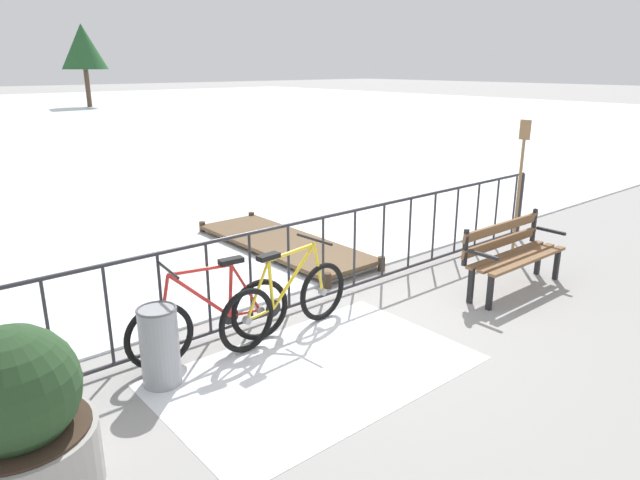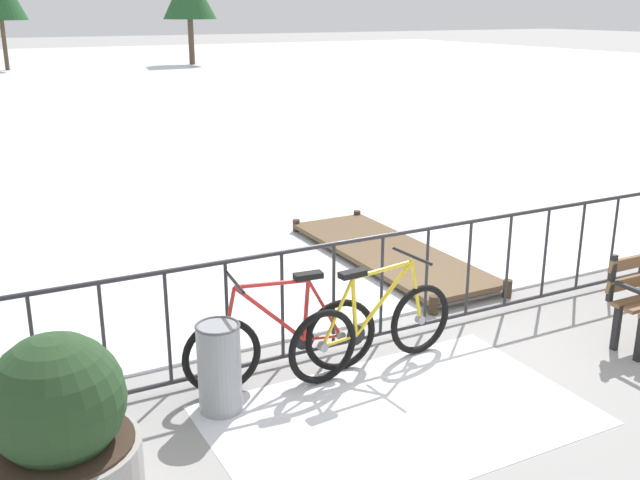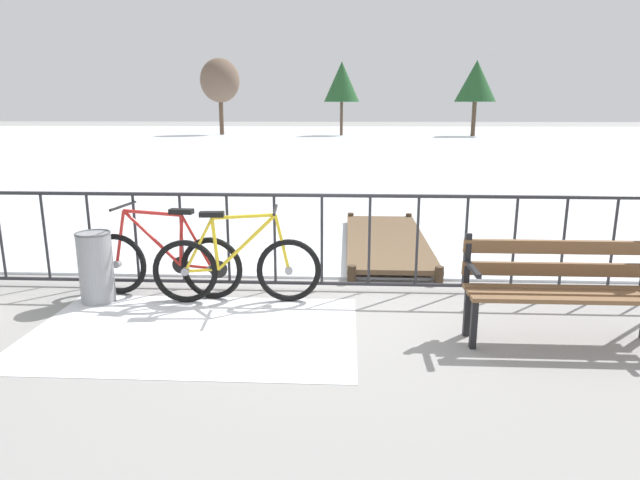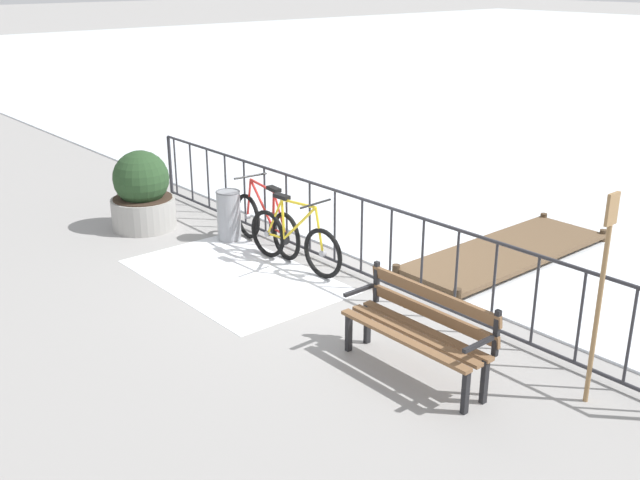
{
  "view_description": "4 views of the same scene",
  "coord_description": "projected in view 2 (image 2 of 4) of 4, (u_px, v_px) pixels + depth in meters",
  "views": [
    {
      "loc": [
        -3.85,
        -4.8,
        2.73
      ],
      "look_at": [
        -0.03,
        -0.28,
        0.9
      ],
      "focal_mm": 31.94,
      "sensor_mm": 36.0,
      "label": 1
    },
    {
      "loc": [
        -3.74,
        -5.37,
        3.03
      ],
      "look_at": [
        -0.71,
        0.36,
        0.98
      ],
      "focal_mm": 41.31,
      "sensor_mm": 36.0,
      "label": 2
    },
    {
      "loc": [
        0.52,
        -5.69,
        1.94
      ],
      "look_at": [
        0.25,
        -0.25,
        0.63
      ],
      "focal_mm": 30.68,
      "sensor_mm": 36.0,
      "label": 3
    },
    {
      "loc": [
        6.6,
        -6.09,
        3.72
      ],
      "look_at": [
        0.07,
        -0.53,
        0.59
      ],
      "focal_mm": 41.91,
      "sensor_mm": 36.0,
      "label": 4
    }
  ],
  "objects": [
    {
      "name": "planter_with_shrub",
      "position": [
        61.0,
        434.0,
        4.5
      ],
      "size": [
        0.96,
        0.96,
        1.19
      ],
      "color": "#9E9B96",
      "rests_on": "ground"
    },
    {
      "name": "bicycle_near_railing",
      "position": [
        373.0,
        329.0,
        6.39
      ],
      "size": [
        1.71,
        0.52,
        0.97
      ],
      "color": "black",
      "rests_on": "ground"
    },
    {
      "name": "snow_patch",
      "position": [
        399.0,
        415.0,
        5.72
      ],
      "size": [
        2.9,
        1.81,
        0.01
      ],
      "primitive_type": "cube",
      "color": "white",
      "rests_on": "ground"
    },
    {
      "name": "trash_bin",
      "position": [
        219.0,
        367.0,
        5.7
      ],
      "size": [
        0.35,
        0.35,
        0.73
      ],
      "color": "gray",
      "rests_on": "ground"
    },
    {
      "name": "bicycle_second",
      "position": [
        283.0,
        341.0,
        6.15
      ],
      "size": [
        1.71,
        0.52,
        0.97
      ],
      "color": "black",
      "rests_on": "ground"
    },
    {
      "name": "wooden_dock",
      "position": [
        389.0,
        252.0,
        9.16
      ],
      "size": [
        1.1,
        3.33,
        0.2
      ],
      "color": "brown",
      "rests_on": "ground"
    },
    {
      "name": "ground_plane",
      "position": [
        402.0,
        336.0,
        7.11
      ],
      "size": [
        160.0,
        160.0,
        0.0
      ],
      "primitive_type": "plane",
      "color": "gray"
    },
    {
      "name": "railing_fence",
      "position": [
        404.0,
        282.0,
        6.94
      ],
      "size": [
        9.06,
        0.06,
        1.07
      ],
      "color": "#2D2D33",
      "rests_on": "ground"
    },
    {
      "name": "frozen_pond",
      "position": [
        25.0,
        82.0,
        31.04
      ],
      "size": [
        80.0,
        56.0,
        0.03
      ],
      "primitive_type": "cube",
      "color": "silver",
      "rests_on": "ground"
    }
  ]
}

